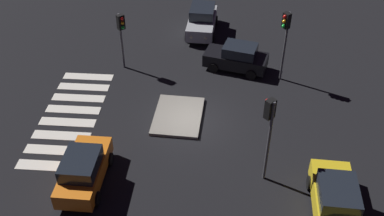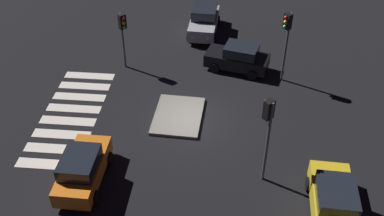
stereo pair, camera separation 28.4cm
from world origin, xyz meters
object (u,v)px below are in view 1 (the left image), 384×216
object	(u,v)px
car_yellow	(335,199)
traffic_light_south	(121,28)
traffic_light_west	(285,30)
traffic_island	(178,116)
car_silver	(202,20)
car_orange	(84,169)
car_black	(237,57)
traffic_light_north	(269,121)

from	to	relation	value
car_yellow	traffic_light_south	xyz separation A→B (m)	(-11.17, -11.67, 2.03)
traffic_light_west	traffic_light_south	size ratio (longest dim) A/B	1.20
traffic_island	car_silver	distance (m)	10.32
car_orange	car_black	bearing A→B (deg)	-33.41
car_orange	car_yellow	bearing A→B (deg)	-93.76
car_orange	car_silver	size ratio (longest dim) A/B	0.93
car_orange	traffic_island	bearing A→B (deg)	-35.68
car_yellow	traffic_light_west	xyz separation A→B (m)	(-10.58, -1.59, 2.63)
car_silver	car_black	bearing A→B (deg)	30.42
traffic_light_west	car_black	bearing A→B (deg)	-62.91
traffic_island	traffic_light_north	size ratio (longest dim) A/B	0.79
car_black	car_yellow	bearing A→B (deg)	124.52
traffic_light_north	traffic_light_west	world-z (taller)	traffic_light_north
traffic_light_west	traffic_light_south	distance (m)	10.12
car_black	car_orange	bearing A→B (deg)	69.84
car_silver	car_yellow	size ratio (longest dim) A/B	1.05
car_yellow	car_black	bearing A→B (deg)	23.00
traffic_light_north	traffic_light_south	bearing A→B (deg)	-0.50
car_orange	traffic_light_west	xyz separation A→B (m)	(-9.63, 10.03, 2.65)
traffic_light_south	traffic_light_north	bearing A→B (deg)	0.38
car_orange	traffic_light_north	distance (m)	9.01
car_black	traffic_light_north	xyz separation A→B (m)	(9.64, 1.24, 2.68)
traffic_island	traffic_light_south	size ratio (longest dim) A/B	0.96
car_yellow	traffic_light_south	size ratio (longest dim) A/B	1.12
traffic_island	car_silver	size ratio (longest dim) A/B	0.82
traffic_island	car_black	distance (m)	6.36
car_yellow	traffic_light_south	distance (m)	16.29
car_orange	car_silver	distance (m)	16.29
traffic_island	car_black	xyz separation A→B (m)	(-5.35, 3.34, 0.79)
car_yellow	traffic_light_north	world-z (taller)	traffic_light_north
car_orange	car_black	world-z (taller)	car_orange
car_black	traffic_light_north	world-z (taller)	traffic_light_north
car_orange	traffic_light_north	bearing A→B (deg)	-82.08
traffic_light_north	traffic_light_south	world-z (taller)	traffic_light_north
car_orange	car_yellow	distance (m)	11.66
car_orange	car_black	xyz separation A→B (m)	(-10.69, 7.30, -0.02)
traffic_island	traffic_light_west	bearing A→B (deg)	125.28
car_black	car_silver	xyz separation A→B (m)	(-4.90, -2.56, 0.08)
car_silver	car_yellow	bearing A→B (deg)	25.43
traffic_island	traffic_light_north	xyz separation A→B (m)	(4.29, 4.58, 3.47)
traffic_light_north	traffic_light_south	distance (m)	12.59
traffic_island	traffic_light_north	world-z (taller)	traffic_light_north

